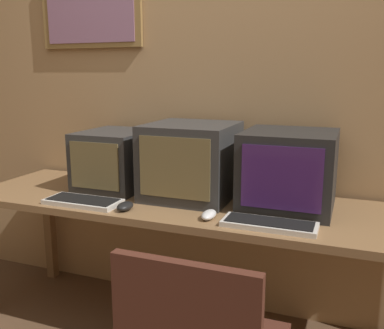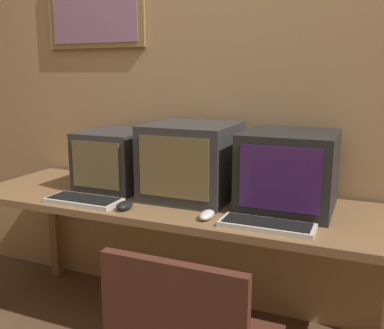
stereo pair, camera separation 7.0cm
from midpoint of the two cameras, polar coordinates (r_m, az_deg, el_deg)
name	(u,v)px [view 2 (the right image)]	position (r m, az deg, el deg)	size (l,w,h in m)	color
wall_back	(218,87)	(2.44, 4.39, 10.20)	(8.00, 0.08, 2.60)	tan
desk	(192,214)	(2.18, 0.93, -6.67)	(2.40, 0.68, 0.75)	olive
monitor_left	(118,159)	(2.43, -9.06, 0.71)	(0.35, 0.42, 0.32)	#333333
monitor_center	(192,161)	(2.20, 0.89, 0.52)	(0.43, 0.45, 0.38)	#333333
monitor_right	(289,170)	(2.08, 13.72, -0.77)	(0.42, 0.44, 0.37)	black
keyboard_main	(84,200)	(2.20, -13.34, -4.66)	(0.38, 0.17, 0.03)	beige
keyboard_side	(267,225)	(1.83, 11.03, -7.93)	(0.40, 0.15, 0.03)	beige
mouse_near_keyboard	(124,206)	(2.05, -8.03, -5.45)	(0.07, 0.11, 0.04)	black
mouse_far_corner	(207,215)	(1.91, 3.06, -6.73)	(0.06, 0.12, 0.04)	silver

